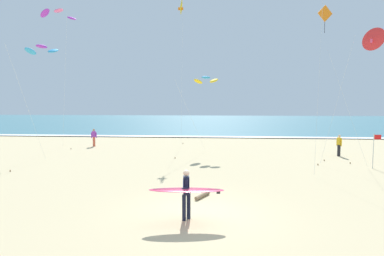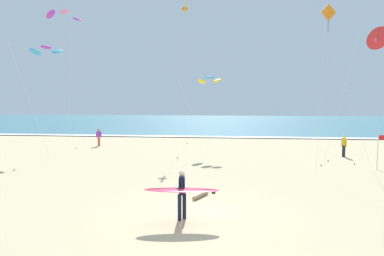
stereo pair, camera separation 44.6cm
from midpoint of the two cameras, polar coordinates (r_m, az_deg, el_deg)
name	(u,v)px [view 1 (the left image)]	position (r m, az deg, el deg)	size (l,w,h in m)	color
ground_plane	(199,215)	(11.73, 0.10, -15.17)	(160.00, 160.00, 0.00)	#CCB789
ocean_water	(215,122)	(66.19, 3.92, 1.14)	(160.00, 60.00, 0.08)	teal
shoreline_foam	(212,137)	(36.59, 3.28, -1.54)	(160.00, 1.53, 0.01)	white
surfer_lead	(186,191)	(10.82, -2.19, -11.02)	(2.52, 1.08, 1.71)	black
kite_delta_golden_near	(181,8)	(29.56, -2.48, 20.48)	(0.44, 2.82, 12.76)	yellow
kite_diamond_amber_mid	(326,22)	(22.16, 22.13, 17.07)	(2.60, 0.85, 9.87)	orange
kite_delta_scarlet_distant	(373,39)	(21.97, 28.87, 13.60)	(2.37, 3.02, 8.33)	red
kite_arc_rose_close	(59,14)	(31.35, -22.94, 18.06)	(2.93, 3.08, 11.88)	purple
kite_arc_violet_outer	(42,50)	(24.38, -25.57, 12.40)	(2.19, 4.26, 7.79)	#2D99DB
kite_arc_cobalt_extra	(206,80)	(25.52, 1.95, 8.50)	(3.18, 4.12, 6.02)	yellow
bystander_purple_top	(94,137)	(30.39, -17.38, -1.60)	(0.49, 0.23, 1.59)	#D8593F
bystander_yellow_top	(339,145)	(26.01, 24.15, -2.80)	(0.29, 0.46, 1.59)	black
lifeguard_flag	(374,148)	(22.00, 29.09, -3.05)	(0.45, 0.05, 2.10)	silver
driftwood_log	(202,196)	(13.70, 0.89, -11.88)	(0.16, 0.16, 1.04)	#846B4C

